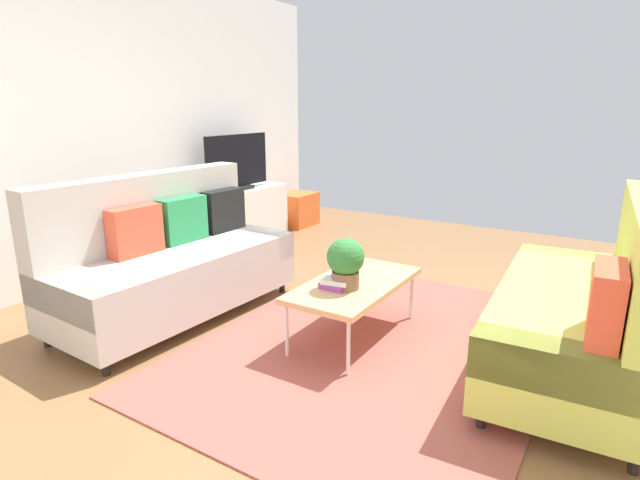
% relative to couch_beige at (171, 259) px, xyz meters
% --- Properties ---
extents(ground_plane, '(7.68, 7.68, 0.00)m').
position_rel_couch_beige_xyz_m(ground_plane, '(0.42, -1.47, -0.45)').
color(ground_plane, brown).
extents(wall_far, '(6.40, 0.12, 2.90)m').
position_rel_couch_beige_xyz_m(wall_far, '(0.42, 1.33, 1.00)').
color(wall_far, white).
rests_on(wall_far, ground_plane).
extents(area_rug, '(2.90, 2.20, 0.01)m').
position_rel_couch_beige_xyz_m(area_rug, '(0.33, -1.62, -0.45)').
color(area_rug, '#9E4C42').
rests_on(area_rug, ground_plane).
extents(couch_beige, '(1.93, 0.92, 1.10)m').
position_rel_couch_beige_xyz_m(couch_beige, '(0.00, 0.00, 0.00)').
color(couch_beige, '#B2ADA3').
rests_on(couch_beige, ground_plane).
extents(couch_green, '(1.95, 0.96, 1.10)m').
position_rel_couch_beige_xyz_m(couch_green, '(0.68, -2.84, -0.01)').
color(couch_green, '#C1CC51').
rests_on(couch_green, ground_plane).
extents(coffee_table, '(1.10, 0.56, 0.42)m').
position_rel_couch_beige_xyz_m(coffee_table, '(0.38, -1.42, -0.06)').
color(coffee_table, tan).
rests_on(coffee_table, ground_plane).
extents(tv_console, '(1.40, 0.44, 0.64)m').
position_rel_couch_beige_xyz_m(tv_console, '(1.93, 0.99, -0.13)').
color(tv_console, silver).
rests_on(tv_console, ground_plane).
extents(tv, '(1.00, 0.20, 0.64)m').
position_rel_couch_beige_xyz_m(tv, '(1.93, 0.97, 0.50)').
color(tv, black).
rests_on(tv, tv_console).
extents(storage_trunk, '(0.52, 0.40, 0.44)m').
position_rel_couch_beige_xyz_m(storage_trunk, '(3.03, 0.89, -0.23)').
color(storage_trunk, orange).
rests_on(storage_trunk, ground_plane).
extents(potted_plant, '(0.25, 0.25, 0.35)m').
position_rel_couch_beige_xyz_m(potted_plant, '(0.24, -1.43, 0.16)').
color(potted_plant, brown).
rests_on(potted_plant, coffee_table).
extents(table_book_0, '(0.25, 0.19, 0.04)m').
position_rel_couch_beige_xyz_m(table_book_0, '(0.25, -1.37, -0.01)').
color(table_book_0, purple).
rests_on(table_book_0, coffee_table).
extents(table_book_1, '(0.27, 0.22, 0.03)m').
position_rel_couch_beige_xyz_m(table_book_1, '(0.25, -1.37, 0.02)').
color(table_book_1, silver).
rests_on(table_book_1, table_book_0).
extents(vase_0, '(0.11, 0.11, 0.16)m').
position_rel_couch_beige_xyz_m(vase_0, '(1.35, 1.04, 0.27)').
color(vase_0, silver).
rests_on(vase_0, tv_console).
extents(vase_1, '(0.09, 0.09, 0.15)m').
position_rel_couch_beige_xyz_m(vase_1, '(1.52, 1.04, 0.26)').
color(vase_1, '#B24C4C').
rests_on(vase_1, tv_console).
extents(bottle_0, '(0.06, 0.06, 0.22)m').
position_rel_couch_beige_xyz_m(bottle_0, '(1.67, 0.95, 0.30)').
color(bottle_0, orange).
rests_on(bottle_0, tv_console).
extents(bottle_1, '(0.06, 0.06, 0.18)m').
position_rel_couch_beige_xyz_m(bottle_1, '(1.77, 0.95, 0.28)').
color(bottle_1, red).
rests_on(bottle_1, tv_console).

